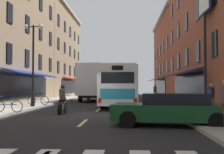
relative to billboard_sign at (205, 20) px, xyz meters
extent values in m
cube|color=black|center=(-7.05, -2.97, -6.01)|extent=(34.80, 80.00, 0.10)
cube|color=#DBCC4C|center=(-7.05, -6.47, -5.96)|extent=(0.14, 2.40, 0.01)
cube|color=#DBCC4C|center=(-7.05, 0.03, -5.96)|extent=(0.14, 2.40, 0.01)
cube|color=#DBCC4C|center=(-7.05, 6.53, -5.96)|extent=(0.14, 2.40, 0.01)
cube|color=#DBCC4C|center=(-7.05, 13.03, -5.96)|extent=(0.14, 2.40, 0.01)
cube|color=#DBCC4C|center=(-7.05, 19.53, -5.96)|extent=(0.14, 2.40, 0.01)
cube|color=#DBCC4C|center=(-7.05, 26.03, -5.96)|extent=(0.14, 2.40, 0.01)
cube|color=#DBCC4C|center=(-7.05, 32.53, -5.96)|extent=(0.14, 2.40, 0.01)
cube|color=#A39E93|center=(-1.15, -2.97, -5.89)|extent=(3.00, 80.00, 0.14)
cube|color=black|center=(-14.41, 7.03, -4.41)|extent=(0.10, 12.00, 2.10)
cube|color=navy|center=(-13.70, 7.03, -3.21)|extent=(1.38, 11.20, 0.44)
cube|color=black|center=(-14.41, 3.03, -1.76)|extent=(0.10, 1.00, 1.60)
cube|color=black|center=(-14.41, 7.03, -1.76)|extent=(0.10, 1.00, 1.60)
cube|color=black|center=(-14.41, 11.03, -1.76)|extent=(0.10, 1.00, 1.60)
cube|color=black|center=(-14.41, 15.03, -1.76)|extent=(0.10, 1.00, 1.60)
cube|color=black|center=(-14.41, 3.03, 1.44)|extent=(0.10, 1.00, 1.60)
cube|color=black|center=(-14.41, 7.03, 1.44)|extent=(0.10, 1.00, 1.60)
cube|color=black|center=(-14.41, 11.03, 1.44)|extent=(0.10, 1.00, 1.60)
cube|color=black|center=(-14.41, 15.03, 1.44)|extent=(0.10, 1.00, 1.60)
cube|color=black|center=(-14.41, 11.03, 4.64)|extent=(0.10, 1.00, 1.60)
cube|color=black|center=(-14.41, 15.03, 4.64)|extent=(0.10, 1.00, 1.60)
cube|color=#9E8466|center=(-18.45, 27.03, 1.21)|extent=(8.00, 19.90, 14.35)
cube|color=#B2AD9E|center=(-14.35, 27.03, 8.04)|extent=(0.44, 19.40, 0.40)
cube|color=black|center=(-14.41, 27.03, -4.41)|extent=(0.10, 12.00, 2.10)
cube|color=maroon|center=(-13.70, 27.03, -3.21)|extent=(1.38, 11.20, 0.44)
cube|color=black|center=(-14.41, 19.03, -1.76)|extent=(0.10, 1.00, 1.60)
cube|color=black|center=(-14.41, 23.03, -1.76)|extent=(0.10, 1.00, 1.60)
cube|color=black|center=(-14.41, 27.03, -1.76)|extent=(0.10, 1.00, 1.60)
cube|color=black|center=(-14.41, 31.03, -1.76)|extent=(0.10, 1.00, 1.60)
cube|color=black|center=(-14.41, 35.03, -1.76)|extent=(0.10, 1.00, 1.60)
cube|color=black|center=(-14.41, 19.03, 1.44)|extent=(0.10, 1.00, 1.60)
cube|color=black|center=(-14.41, 23.03, 1.44)|extent=(0.10, 1.00, 1.60)
cube|color=black|center=(-14.41, 27.03, 1.44)|extent=(0.10, 1.00, 1.60)
cube|color=black|center=(-14.41, 31.03, 1.44)|extent=(0.10, 1.00, 1.60)
cube|color=black|center=(-14.41, 35.03, 1.44)|extent=(0.10, 1.00, 1.60)
cube|color=black|center=(-14.41, 19.03, 4.64)|extent=(0.10, 1.00, 1.60)
cube|color=black|center=(-14.41, 23.03, 4.64)|extent=(0.10, 1.00, 1.60)
cube|color=black|center=(-14.41, 27.03, 4.64)|extent=(0.10, 1.00, 1.60)
cube|color=black|center=(-14.41, 31.03, 4.64)|extent=(0.10, 1.00, 1.60)
cube|color=black|center=(-14.41, 35.03, 4.64)|extent=(0.10, 1.00, 1.60)
cube|color=black|center=(0.31, 7.03, -4.41)|extent=(0.10, 12.00, 2.10)
cube|color=navy|center=(-0.40, 7.03, -3.21)|extent=(1.38, 11.20, 0.44)
cube|color=black|center=(0.31, -0.97, -1.76)|extent=(0.10, 1.00, 1.60)
cube|color=black|center=(0.31, 3.03, -1.76)|extent=(0.10, 1.00, 1.60)
cube|color=black|center=(0.31, 7.03, -1.76)|extent=(0.10, 1.00, 1.60)
cube|color=black|center=(0.31, 11.03, -1.76)|extent=(0.10, 1.00, 1.60)
cube|color=black|center=(0.31, 15.03, -1.76)|extent=(0.10, 1.00, 1.60)
cube|color=black|center=(0.31, 3.03, 1.44)|extent=(0.10, 1.00, 1.60)
cube|color=black|center=(0.31, 7.03, 1.44)|extent=(0.10, 1.00, 1.60)
cube|color=black|center=(0.31, 11.03, 1.44)|extent=(0.10, 1.00, 1.60)
cube|color=black|center=(0.31, 15.03, 1.44)|extent=(0.10, 1.00, 1.60)
cube|color=black|center=(0.31, 11.03, 4.64)|extent=(0.10, 1.00, 1.60)
cube|color=black|center=(0.31, 15.03, 4.64)|extent=(0.10, 1.00, 1.60)
cube|color=brown|center=(4.35, 27.03, 0.42)|extent=(8.00, 19.90, 12.76)
cube|color=#B2AD9E|center=(0.25, 27.03, 6.45)|extent=(0.44, 19.40, 0.40)
cube|color=black|center=(0.31, 27.03, -4.41)|extent=(0.10, 12.00, 2.10)
cube|color=#1E6638|center=(-0.40, 27.03, -3.21)|extent=(1.38, 11.20, 0.44)
cube|color=black|center=(0.31, 19.03, -1.76)|extent=(0.10, 1.00, 1.60)
cube|color=black|center=(0.31, 23.03, -1.76)|extent=(0.10, 1.00, 1.60)
cube|color=black|center=(0.31, 27.03, -1.76)|extent=(0.10, 1.00, 1.60)
cube|color=black|center=(0.31, 31.03, -1.76)|extent=(0.10, 1.00, 1.60)
cube|color=black|center=(0.31, 35.03, -1.76)|extent=(0.10, 1.00, 1.60)
cube|color=black|center=(0.31, 19.03, 1.44)|extent=(0.10, 1.00, 1.60)
cube|color=black|center=(0.31, 23.03, 1.44)|extent=(0.10, 1.00, 1.60)
cube|color=black|center=(0.31, 27.03, 1.44)|extent=(0.10, 1.00, 1.60)
cube|color=black|center=(0.31, 31.03, 1.44)|extent=(0.10, 1.00, 1.60)
cube|color=black|center=(0.31, 35.03, 1.44)|extent=(0.10, 1.00, 1.60)
cylinder|color=black|center=(0.00, 0.00, -2.67)|extent=(0.18, 0.18, 6.32)
cylinder|color=black|center=(0.00, 0.00, -5.70)|extent=(0.40, 0.40, 0.24)
cube|color=navy|center=(0.00, 0.00, 1.21)|extent=(0.10, 2.39, 1.59)
cube|color=white|center=(-0.06, 0.00, 1.21)|extent=(0.04, 2.23, 1.43)
cube|color=white|center=(0.06, 0.00, 1.21)|extent=(0.04, 2.23, 1.43)
cube|color=white|center=(-5.62, 4.90, -4.32)|extent=(2.74, 12.49, 2.59)
cube|color=silver|center=(-5.62, 4.90, -2.97)|extent=(2.52, 11.29, 0.16)
cube|color=black|center=(-5.61, 5.20, -4.14)|extent=(2.74, 10.09, 0.96)
cube|color=#19723F|center=(-5.62, 4.90, -5.36)|extent=(2.76, 12.09, 0.36)
cube|color=black|center=(-5.52, 11.09, -4.14)|extent=(2.25, 0.15, 1.10)
cube|color=black|center=(-5.71, -1.28, -3.85)|extent=(2.05, 0.15, 0.70)
cube|color=teal|center=(-5.71, -1.29, -4.85)|extent=(2.15, 0.13, 0.64)
cube|color=black|center=(-5.71, -1.29, -3.25)|extent=(0.70, 0.11, 0.28)
cube|color=red|center=(-6.81, -1.29, -5.26)|extent=(0.20, 0.08, 0.28)
cube|color=red|center=(-4.62, -1.32, -5.26)|extent=(0.20, 0.08, 0.28)
cylinder|color=black|center=(-6.73, 9.15, -5.46)|extent=(0.32, 1.00, 1.00)
cylinder|color=black|center=(-4.38, 9.11, -5.46)|extent=(0.32, 1.00, 1.00)
cylinder|color=black|center=(-6.85, 1.20, -5.46)|extent=(0.32, 1.00, 1.00)
cylinder|color=black|center=(-4.50, 1.16, -5.46)|extent=(0.32, 1.00, 1.00)
cube|color=#B21E19|center=(-8.53, 14.57, -4.41)|extent=(2.39, 2.42, 2.40)
cube|color=black|center=(-8.49, 15.70, -3.56)|extent=(2.00, 0.17, 0.80)
cube|color=white|center=(-8.69, 10.44, -3.71)|extent=(2.62, 6.02, 3.10)
cube|color=#196633|center=(-7.47, 10.40, -3.56)|extent=(0.19, 3.56, 0.90)
cube|color=black|center=(-8.64, 11.61, -5.41)|extent=(2.19, 7.94, 0.24)
cylinder|color=black|center=(-9.64, 14.41, -5.51)|extent=(0.31, 0.91, 0.90)
cylinder|color=black|center=(-7.44, 14.33, -5.51)|extent=(0.31, 0.91, 0.90)
cylinder|color=black|center=(-9.82, 9.59, -5.51)|extent=(0.31, 0.91, 0.90)
cylinder|color=black|center=(-7.62, 9.51, -5.51)|extent=(0.31, 0.91, 0.90)
cube|color=silver|center=(-8.75, 22.07, -5.42)|extent=(1.88, 4.31, 0.61)
cube|color=black|center=(-8.76, 21.90, -4.88)|extent=(1.69, 2.34, 0.53)
cube|color=red|center=(-9.51, 19.96, -5.21)|extent=(0.20, 0.06, 0.14)
cube|color=red|center=(-8.06, 19.94, -5.21)|extent=(0.20, 0.06, 0.14)
cylinder|color=black|center=(-9.59, 23.53, -5.64)|extent=(0.23, 0.64, 0.64)
cylinder|color=black|center=(-7.87, 23.50, -5.64)|extent=(0.23, 0.64, 0.64)
cylinder|color=black|center=(-9.63, 20.64, -5.64)|extent=(0.23, 0.64, 0.64)
cylinder|color=black|center=(-7.92, 20.62, -5.64)|extent=(0.23, 0.64, 0.64)
cube|color=#144723|center=(-3.40, -7.20, -5.41)|extent=(4.83, 2.42, 0.62)
cube|color=black|center=(-3.22, -7.22, -4.90)|extent=(2.70, 1.99, 0.47)
cylinder|color=black|center=(-5.12, -7.85, -5.64)|extent=(0.66, 0.30, 0.64)
cylinder|color=black|center=(-4.89, -6.13, -5.64)|extent=(0.66, 0.30, 0.64)
cylinder|color=black|center=(-1.91, -8.27, -5.64)|extent=(0.66, 0.30, 0.64)
cylinder|color=black|center=(-1.69, -6.55, -5.64)|extent=(0.66, 0.30, 0.64)
cylinder|color=black|center=(-8.85, -1.78, -5.65)|extent=(0.10, 0.62, 0.62)
cylinder|color=black|center=(-8.84, -3.23, -5.65)|extent=(0.12, 0.62, 0.62)
cylinder|color=#B2B2B7|center=(-8.85, -1.90, -5.35)|extent=(0.07, 0.33, 0.68)
ellipsoid|color=black|center=(-8.85, -2.33, -5.15)|extent=(0.32, 0.56, 0.28)
cube|color=black|center=(-8.85, -2.73, -5.22)|extent=(0.26, 0.56, 0.12)
cube|color=#B2B2B7|center=(-8.85, -2.51, -5.56)|extent=(0.24, 0.40, 0.30)
cylinder|color=#B2B2B7|center=(-8.85, -2.00, -4.94)|extent=(0.62, 0.04, 0.04)
cylinder|color=#4C4C51|center=(-8.85, -2.66, -4.83)|extent=(0.34, 0.46, 0.66)
sphere|color=black|center=(-8.85, -2.55, -4.43)|extent=(0.26, 0.26, 0.26)
cylinder|color=#4C4C51|center=(-9.03, -2.63, -5.56)|extent=(0.14, 0.36, 0.56)
cylinder|color=#4C4C51|center=(-8.67, -2.63, -5.56)|extent=(0.14, 0.36, 0.56)
torus|color=black|center=(-11.20, -3.37, -5.49)|extent=(0.67, 0.09, 0.66)
cylinder|color=#194CA5|center=(-11.72, -3.33, -5.39)|extent=(1.00, 0.11, 0.04)
cylinder|color=#194CA5|center=(-11.54, -3.35, -5.21)|extent=(0.14, 0.05, 0.50)
cube|color=black|center=(-11.52, -3.35, -4.94)|extent=(0.21, 0.13, 0.06)
cylinder|color=#194CA5|center=(-12.17, -3.30, -4.94)|extent=(0.06, 0.48, 0.03)
torus|color=black|center=(-12.57, 3.01, -5.49)|extent=(0.67, 0.06, 0.66)
torus|color=black|center=(-11.52, 2.98, -5.49)|extent=(0.67, 0.06, 0.66)
cylinder|color=#194CA5|center=(-12.05, 2.99, -5.39)|extent=(1.00, 0.07, 0.04)
cylinder|color=#194CA5|center=(-11.87, 2.99, -5.21)|extent=(0.14, 0.04, 0.50)
cube|color=black|center=(-11.85, 2.99, -4.94)|extent=(0.20, 0.13, 0.06)
cylinder|color=#194CA5|center=(-12.49, 3.00, -4.94)|extent=(0.04, 0.48, 0.03)
cylinder|color=#4C4C51|center=(-0.29, -2.22, -5.44)|extent=(0.28, 0.28, 0.77)
cylinder|color=black|center=(-0.29, -2.22, -4.75)|extent=(0.36, 0.36, 0.60)
sphere|color=#8F9F73|center=(-0.29, -2.22, -4.33)|extent=(0.21, 0.21, 0.21)
cube|color=navy|center=(-0.45, -2.40, -4.72)|extent=(0.30, 0.29, 0.36)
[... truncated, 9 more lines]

